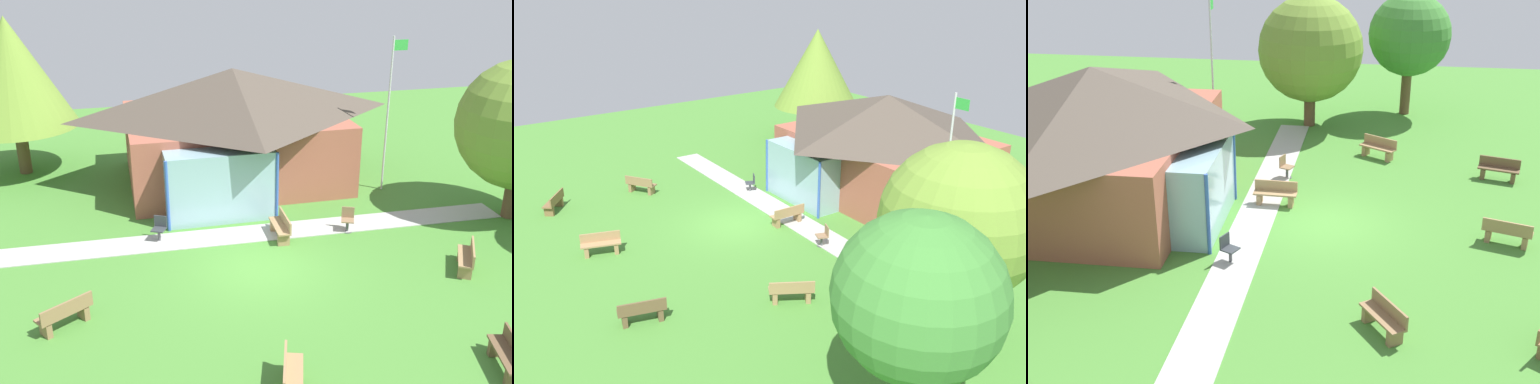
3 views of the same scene
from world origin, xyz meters
The scene contains 13 objects.
ground_plane centered at (0.00, 0.00, 0.00)m, with size 44.00×44.00×0.00m, color #478433.
pavilion centered at (0.73, 7.73, 2.48)m, with size 9.76×8.45×4.77m.
footpath centered at (0.00, 2.38, 0.01)m, with size 19.23×1.30×0.03m, color #ADADA8.
flagpole centered at (6.50, 5.19, 3.40)m, with size 0.64×0.08×6.22m.
bench_mid_left centered at (-5.77, -1.85, 0.40)m, with size 1.49×1.20×0.84m.
bench_mid_right centered at (6.14, -1.65, 0.40)m, with size 1.14×1.51×0.84m.
bench_rear_near_path centered at (1.17, 1.86, 0.40)m, with size 0.49×1.51×0.84m.
bench_front_center centered at (-0.75, -5.61, 0.40)m, with size 0.88×1.56×0.84m.
bench_front_right centered at (4.42, -6.14, 0.40)m, with size 0.82×1.56×0.84m.
patio_chair_lawn_spare centered at (3.59, 1.82, 0.42)m, with size 0.57×0.57×0.86m.
patio_chair_west centered at (-2.90, 2.67, 0.42)m, with size 0.59×0.59×0.86m.
tree_east_hedge centered at (9.87, 1.52, 3.52)m, with size 4.67×4.67×5.87m.
tree_far_east centered at (12.24, -2.88, 3.79)m, with size 3.82×3.82×5.72m.
Camera 3 is at (-19.92, -1.22, 10.15)m, focal length 47.59 mm.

